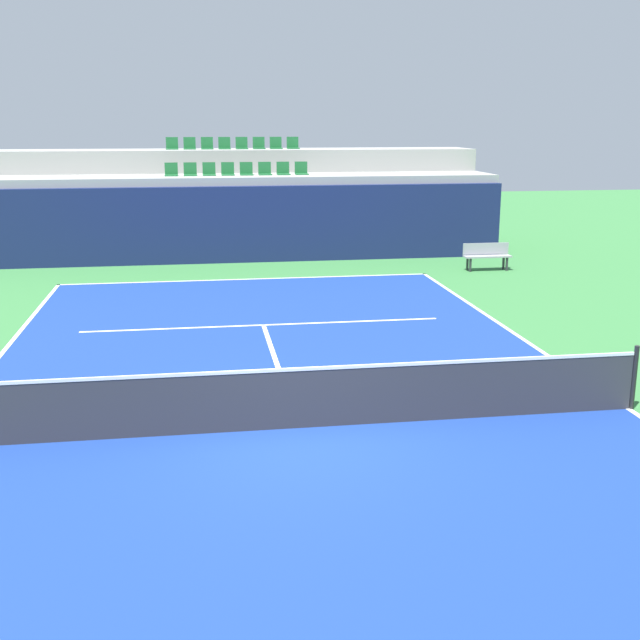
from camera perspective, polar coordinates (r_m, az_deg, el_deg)
ground_plane at (r=12.29m, az=-1.53°, el=-7.80°), size 80.00×80.00×0.00m
court_surface at (r=12.29m, az=-1.53°, el=-7.78°), size 11.00×24.00×0.01m
baseline_far at (r=23.75m, az=-5.23°, el=2.94°), size 11.00×0.10×0.00m
sideline_right at (r=14.01m, az=21.29°, el=-5.96°), size 0.10×24.00×0.00m
service_line_far at (r=18.35m, az=-4.09°, el=-0.36°), size 8.26×0.10×0.00m
centre_service_line at (r=15.29m, az=-3.07°, el=-3.33°), size 0.10×6.40×0.00m
back_wall at (r=26.57m, az=-5.72°, el=6.84°), size 17.91×0.30×2.52m
stands_tier_lower at (r=27.89m, az=-5.89°, el=7.46°), size 17.91×2.40×2.79m
stands_tier_upper at (r=30.24m, az=-6.16°, el=8.72°), size 17.91×2.40×3.59m
seating_row_lower at (r=27.86m, az=-5.98°, el=10.58°), size 4.90×0.44×0.44m
seating_row_upper at (r=30.22m, az=-6.27°, el=12.36°), size 4.90×0.44×0.44m
tennis_net at (r=12.11m, az=-1.55°, el=-5.57°), size 11.08×0.08×1.07m
player_bench at (r=25.66m, az=11.91°, el=4.65°), size 1.50×0.40×0.85m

